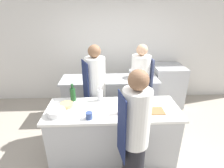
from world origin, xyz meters
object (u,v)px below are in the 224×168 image
object	(u,v)px
chef_at_prep_near	(135,137)
bottle_wine	(121,108)
oven_range	(167,85)
stockpot	(135,74)
chef_at_stove	(140,90)
chef_at_pass_far	(96,92)
bowl_prep_small	(67,105)
cup	(89,116)
bowl_mixing_large	(56,113)
bottle_olive_oil	(73,94)
bottle_vinegar	(100,95)
bottle_cooking_oil	(139,94)

from	to	relation	value
chef_at_prep_near	bottle_wine	size ratio (longest dim) A/B	7.75
oven_range	stockpot	size ratio (longest dim) A/B	3.68
oven_range	chef_at_stove	world-z (taller)	chef_at_stove
chef_at_pass_far	bowl_prep_small	distance (m)	0.68
chef_at_stove	cup	bearing A→B (deg)	-56.52
bowl_mixing_large	stockpot	xyz separation A→B (m)	(1.35, 1.44, 0.04)
bowl_prep_small	stockpot	size ratio (longest dim) A/B	0.74
chef_at_pass_far	bottle_olive_oil	world-z (taller)	chef_at_pass_far
bottle_vinegar	stockpot	bearing A→B (deg)	53.87
bottle_olive_oil	bowl_prep_small	world-z (taller)	bottle_olive_oil
chef_at_prep_near	chef_at_pass_far	bearing A→B (deg)	11.60
bottle_wine	stockpot	distance (m)	1.50
bottle_cooking_oil	bowl_prep_small	xyz separation A→B (m)	(-1.15, -0.20, -0.05)
bowl_mixing_large	cup	distance (m)	0.48
bowl_mixing_large	bottle_wine	bearing A→B (deg)	0.62
oven_range	stockpot	world-z (taller)	stockpot
oven_range	bottle_olive_oil	distance (m)	2.57
oven_range	chef_at_pass_far	size ratio (longest dim) A/B	0.58
bottle_olive_oil	cup	size ratio (longest dim) A/B	3.06
oven_range	bottle_vinegar	bearing A→B (deg)	-138.69
chef_at_pass_far	cup	bearing A→B (deg)	154.03
stockpot	cup	bearing A→B (deg)	-119.86
chef_at_stove	cup	world-z (taller)	chef_at_stove
oven_range	cup	world-z (taller)	oven_range
bottle_cooking_oil	chef_at_prep_near	bearing A→B (deg)	-103.07
cup	oven_range	bearing A→B (deg)	47.77
chef_at_pass_far	bowl_prep_small	size ratio (longest dim) A/B	8.59
oven_range	chef_at_stove	xyz separation A→B (m)	(-0.91, -1.05, 0.37)
oven_range	cup	xyz separation A→B (m)	(-1.78, -1.96, 0.44)
bottle_vinegar	bowl_mixing_large	size ratio (longest dim) A/B	1.00
oven_range	bottle_wine	size ratio (longest dim) A/B	4.52
bottle_wine	bowl_mixing_large	distance (m)	0.91
bottle_wine	bowl_mixing_large	bearing A→B (deg)	-179.38
oven_range	chef_at_stove	bearing A→B (deg)	-130.99
bottle_wine	stockpot	xyz separation A→B (m)	(0.44, 1.43, -0.01)
oven_range	stockpot	bearing A→B (deg)	-154.89
bowl_prep_small	cup	world-z (taller)	cup
stockpot	chef_at_pass_far	bearing A→B (deg)	-141.07
chef_at_pass_far	bottle_wine	distance (m)	0.86
bottle_olive_oil	bottle_vinegar	size ratio (longest dim) A/B	1.17
oven_range	bottle_cooking_oil	size ratio (longest dim) A/B	4.82
cup	stockpot	xyz separation A→B (m)	(0.89, 1.54, 0.04)
bowl_prep_small	stockpot	distance (m)	1.74
oven_range	bowl_prep_small	size ratio (longest dim) A/B	4.96
cup	stockpot	distance (m)	1.78
oven_range	chef_at_pass_far	xyz separation A→B (m)	(-1.73, -1.09, 0.37)
bottle_olive_oil	bottle_cooking_oil	xyz separation A→B (m)	(1.08, 0.01, -0.03)
bowl_mixing_large	bowl_prep_small	distance (m)	0.25
bottle_wine	stockpot	world-z (taller)	bottle_wine
oven_range	chef_at_pass_far	bearing A→B (deg)	-147.69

